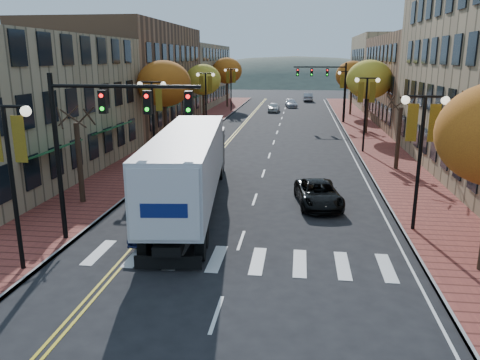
% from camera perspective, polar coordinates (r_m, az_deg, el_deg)
% --- Properties ---
extents(ground, '(200.00, 200.00, 0.00)m').
position_cam_1_polar(ground, '(16.54, -1.64, -12.54)').
color(ground, black).
rests_on(ground, ground).
extents(sidewalk_left, '(4.00, 85.00, 0.15)m').
position_cam_1_polar(sidewalk_left, '(48.94, -6.18, 5.82)').
color(sidewalk_left, brown).
rests_on(sidewalk_left, ground).
extents(sidewalk_right, '(4.00, 85.00, 0.15)m').
position_cam_1_polar(sidewalk_right, '(48.08, 15.27, 5.22)').
color(sidewalk_right, brown).
rests_on(sidewalk_right, ground).
extents(building_left_mid, '(12.00, 24.00, 11.00)m').
position_cam_1_polar(building_left_mid, '(54.13, -13.92, 12.10)').
color(building_left_mid, brown).
rests_on(building_left_mid, ground).
extents(building_left_far, '(12.00, 26.00, 9.50)m').
position_cam_1_polar(building_left_far, '(78.00, -7.20, 12.53)').
color(building_left_far, '#9E8966').
rests_on(building_left_far, ground).
extents(building_right_mid, '(15.00, 24.00, 10.00)m').
position_cam_1_polar(building_right_mid, '(58.84, 23.73, 11.00)').
color(building_right_mid, brown).
rests_on(building_right_mid, ground).
extents(building_right_far, '(15.00, 20.00, 11.00)m').
position_cam_1_polar(building_right_far, '(80.19, 19.43, 12.42)').
color(building_right_far, '#9E8966').
rests_on(building_right_far, ground).
extents(tree_left_a, '(0.28, 0.28, 4.20)m').
position_cam_1_polar(tree_left_a, '(25.76, -18.97, 1.98)').
color(tree_left_a, '#382619').
rests_on(tree_left_a, sidewalk_left).
extents(tree_left_b, '(4.48, 4.48, 7.21)m').
position_cam_1_polar(tree_left_b, '(40.21, -9.24, 11.50)').
color(tree_left_b, '#382619').
rests_on(tree_left_b, sidewalk_left).
extents(tree_left_c, '(4.16, 4.16, 6.69)m').
position_cam_1_polar(tree_left_c, '(55.74, -4.51, 12.08)').
color(tree_left_c, '#382619').
rests_on(tree_left_c, sidewalk_left).
extents(tree_left_d, '(4.61, 4.61, 7.42)m').
position_cam_1_polar(tree_left_d, '(73.42, -1.60, 13.17)').
color(tree_left_d, '#382619').
rests_on(tree_left_d, sidewalk_left).
extents(tree_right_b, '(0.28, 0.28, 4.20)m').
position_cam_1_polar(tree_right_b, '(33.62, 18.73, 4.82)').
color(tree_right_b, '#382619').
rests_on(tree_right_b, sidewalk_right).
extents(tree_right_c, '(4.48, 4.48, 7.21)m').
position_cam_1_polar(tree_right_c, '(49.02, 15.46, 11.71)').
color(tree_right_c, '#382619').
rests_on(tree_right_c, sidewalk_right).
extents(tree_right_d, '(4.35, 4.35, 7.00)m').
position_cam_1_polar(tree_right_d, '(64.90, 13.53, 12.30)').
color(tree_right_d, '#382619').
rests_on(tree_right_d, sidewalk_right).
extents(lamp_left_a, '(1.96, 0.36, 6.05)m').
position_cam_1_polar(lamp_left_a, '(17.84, -26.32, 2.58)').
color(lamp_left_a, black).
rests_on(lamp_left_a, ground).
extents(lamp_left_b, '(1.96, 0.36, 6.05)m').
position_cam_1_polar(lamp_left_b, '(32.23, -10.60, 8.63)').
color(lamp_left_b, black).
rests_on(lamp_left_b, ground).
extents(lamp_left_c, '(1.96, 0.36, 6.05)m').
position_cam_1_polar(lamp_left_c, '(49.61, -4.20, 10.89)').
color(lamp_left_c, black).
rests_on(lamp_left_c, ground).
extents(lamp_left_d, '(1.96, 0.36, 6.05)m').
position_cam_1_polar(lamp_left_d, '(67.32, -1.11, 11.92)').
color(lamp_left_d, black).
rests_on(lamp_left_d, ground).
extents(lamp_right_a, '(1.96, 0.36, 6.05)m').
position_cam_1_polar(lamp_right_a, '(21.41, 21.28, 4.90)').
color(lamp_right_a, black).
rests_on(lamp_right_a, ground).
extents(lamp_right_b, '(1.96, 0.36, 6.05)m').
position_cam_1_polar(lamp_right_b, '(39.00, 15.12, 9.39)').
color(lamp_right_b, black).
rests_on(lamp_right_b, ground).
extents(lamp_right_c, '(1.96, 0.36, 6.05)m').
position_cam_1_polar(lamp_right_c, '(56.85, 12.77, 11.05)').
color(lamp_right_c, black).
rests_on(lamp_right_c, ground).
extents(traffic_mast_near, '(6.10, 0.35, 7.00)m').
position_cam_1_polar(traffic_mast_near, '(19.36, -16.65, 6.23)').
color(traffic_mast_near, black).
rests_on(traffic_mast_near, ground).
extents(traffic_mast_far, '(6.10, 0.34, 7.00)m').
position_cam_1_polar(traffic_mast_far, '(56.66, 10.73, 11.79)').
color(traffic_mast_far, black).
rests_on(traffic_mast_far, ground).
extents(semi_truck, '(4.45, 16.67, 4.12)m').
position_cam_1_polar(semi_truck, '(24.04, -5.95, 2.23)').
color(semi_truck, black).
rests_on(semi_truck, ground).
extents(navy_sedan, '(2.09, 5.04, 1.62)m').
position_cam_1_polar(navy_sedan, '(20.82, -8.67, -4.42)').
color(navy_sedan, '#0D1234').
rests_on(navy_sedan, ground).
extents(black_suv, '(2.72, 4.85, 1.28)m').
position_cam_1_polar(black_suv, '(24.91, 9.53, -1.65)').
color(black_suv, black).
rests_on(black_suv, ground).
extents(car_far_white, '(1.61, 3.90, 1.32)m').
position_cam_1_polar(car_far_white, '(67.98, 4.13, 8.84)').
color(car_far_white, silver).
rests_on(car_far_white, ground).
extents(car_far_silver, '(2.17, 4.24, 1.18)m').
position_cam_1_polar(car_far_silver, '(74.73, 6.27, 9.27)').
color(car_far_silver, '#B8B7C0').
rests_on(car_far_silver, ground).
extents(car_far_oncoming, '(1.76, 4.56, 1.48)m').
position_cam_1_polar(car_far_oncoming, '(85.18, 8.26, 9.97)').
color(car_far_oncoming, '#9F9EA6').
rests_on(car_far_oncoming, ground).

